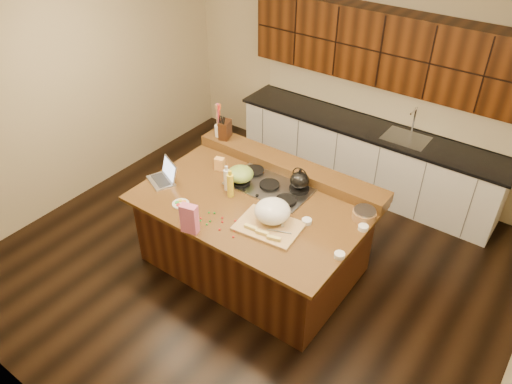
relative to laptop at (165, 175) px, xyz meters
The scene contains 34 objects.
room 1.12m from the laptop, 15.12° to the left, with size 5.52×5.02×2.72m.
island 1.18m from the laptop, 15.12° to the left, with size 2.40×1.60×0.92m.
back_ledge 1.41m from the laptop, 43.74° to the left, with size 2.40×0.30×0.12m, color black.
cooktop 1.17m from the laptop, 29.45° to the left, with size 0.92×0.52×0.05m.
back_counter 2.83m from the laptop, 62.18° to the left, with size 3.70×0.66×2.40m.
kettle 1.50m from the laptop, 28.14° to the left, with size 0.21×0.21×0.19m, color black.
green_bowl 0.85m from the laptop, 31.77° to the left, with size 0.29×0.29×0.16m, color olive.
laptop is the anchor object (origin of this frame).
oil_bottle 0.81m from the laptop, 14.27° to the left, with size 0.07×0.07×0.27m, color yellow.
vinegar_bottle 0.73m from the laptop, 21.78° to the left, with size 0.06×0.06×0.25m, color silver.
wooden_tray 1.39m from the laptop, ahead, with size 0.66×0.53×0.25m.
ramekin_a 1.70m from the laptop, ahead, with size 0.10×0.10×0.04m, color white.
ramekin_b 2.17m from the laptop, ahead, with size 0.10×0.10×0.04m, color white.
ramekin_c 2.23m from the laptop, 13.74° to the left, with size 0.10×0.10×0.04m, color white.
strainer_bowl 2.21m from the laptop, 18.13° to the left, with size 0.24×0.24×0.09m, color #996B3F.
kitchen_timer 1.52m from the laptop, ahead, with size 0.08×0.08×0.07m, color silver.
pink_bag 0.96m from the laptop, 30.59° to the right, with size 0.17×0.09×0.31m, color #D4648C.
candy_plate 0.50m from the laptop, 26.79° to the right, with size 0.18×0.18×0.01m, color white.
package_box 0.64m from the laptop, 56.14° to the left, with size 0.11×0.07×0.15m, color #F5AE56.
utensil_crock 0.98m from the laptop, 90.42° to the left, with size 0.12×0.12×0.14m, color white.
knife_block 0.99m from the laptop, 85.32° to the left, with size 0.11×0.18×0.22m, color black.
gumdrop_0 1.26m from the laptop, 14.57° to the right, with size 0.02×0.02×0.02m, color red.
gumdrop_1 1.22m from the laptop, ahead, with size 0.02×0.02×0.02m, color #198C26.
gumdrop_2 1.09m from the laptop, 16.55° to the right, with size 0.02×0.02×0.02m, color red.
gumdrop_3 0.86m from the laptop, 21.56° to the right, with size 0.02×0.02×0.02m, color #198C26.
gumdrop_4 1.20m from the laptop, 11.43° to the right, with size 0.02×0.02×0.02m, color red.
gumdrop_5 0.80m from the laptop, 12.15° to the right, with size 0.02×0.02×0.02m, color #198C26.
gumdrop_6 0.83m from the laptop, 20.30° to the right, with size 0.02×0.02×0.02m, color red.
gumdrop_7 0.92m from the laptop, 16.81° to the right, with size 0.02×0.02×0.02m, color #198C26.
gumdrop_8 1.01m from the laptop, 11.60° to the right, with size 0.02×0.02×0.02m, color red.
gumdrop_9 0.95m from the laptop, 20.06° to the right, with size 0.02×0.02×0.02m, color #198C26.
gumdrop_10 0.96m from the laptop, ahead, with size 0.02×0.02×0.02m, color red.
gumdrop_11 0.85m from the laptop, ahead, with size 0.02×0.02×0.02m, color #198C26.
gumdrop_12 1.09m from the laptop, ahead, with size 0.02×0.02×0.02m, color red.
Camera 1 is at (2.50, -3.38, 4.09)m, focal length 35.00 mm.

